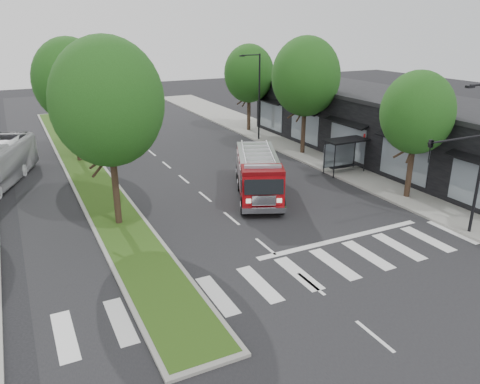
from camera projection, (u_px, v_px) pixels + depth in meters
name	position (u px, v px, depth m)	size (l,w,h in m)	color
ground	(266.00, 247.00, 23.57)	(140.00, 140.00, 0.00)	black
sidewalk_right	(341.00, 163.00, 37.19)	(5.00, 80.00, 0.15)	gray
median	(84.00, 167.00, 36.17)	(3.00, 50.00, 0.15)	gray
storefront_row	(387.00, 128.00, 38.24)	(8.00, 30.00, 5.00)	black
bus_shelter	(344.00, 146.00, 34.41)	(3.20, 1.60, 2.61)	black
tree_right_near	(417.00, 113.00, 28.18)	(4.40, 4.40, 8.05)	black
tree_right_mid	(306.00, 77.00, 37.94)	(5.60, 5.60, 9.72)	black
tree_right_far	(249.00, 74.00, 46.58)	(5.00, 5.00, 8.73)	black
tree_median_near	(107.00, 102.00, 23.78)	(5.80, 5.80, 10.16)	black
tree_median_far	(70.00, 80.00, 35.67)	(5.60, 5.60, 9.72)	black
streetlight_right_near	(472.00, 151.00, 23.05)	(4.08, 0.22, 8.00)	black
streetlight_right_far	(258.00, 93.00, 43.19)	(2.11, 0.20, 8.00)	black
fire_engine	(258.00, 174.00, 30.19)	(5.67, 8.69, 2.91)	#5D0508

